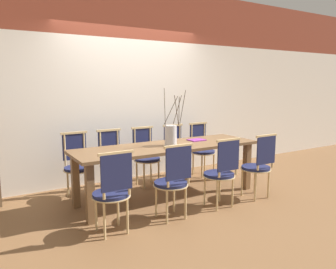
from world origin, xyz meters
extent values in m
plane|color=brown|center=(0.00, 0.00, 0.00)|extent=(16.00, 16.00, 0.00)
cube|color=silver|center=(0.00, 1.21, 1.16)|extent=(12.00, 0.06, 2.31)
cube|color=brown|center=(0.00, 1.21, 2.76)|extent=(12.00, 0.06, 0.89)
cube|color=brown|center=(0.00, 0.00, 0.73)|extent=(2.65, 0.81, 0.04)
cube|color=brown|center=(-1.22, -0.30, 0.36)|extent=(0.09, 0.09, 0.71)
cube|color=brown|center=(1.22, -0.30, 0.36)|extent=(0.09, 0.09, 0.71)
cube|color=brown|center=(-1.22, 0.30, 0.36)|extent=(0.09, 0.09, 0.71)
cube|color=brown|center=(1.22, 0.30, 0.36)|extent=(0.09, 0.09, 0.71)
cylinder|color=#1E234C|center=(-1.09, -0.63, 0.43)|extent=(0.39, 0.39, 0.04)
cylinder|color=tan|center=(-1.09, -0.63, 0.41)|extent=(0.42, 0.42, 0.01)
cylinder|color=tan|center=(-1.22, -0.50, 0.21)|extent=(0.03, 0.03, 0.41)
cylinder|color=tan|center=(-0.97, -0.50, 0.21)|extent=(0.03, 0.03, 0.41)
cylinder|color=tan|center=(-1.22, -0.76, 0.21)|extent=(0.03, 0.03, 0.41)
cylinder|color=tan|center=(-0.97, -0.76, 0.21)|extent=(0.03, 0.03, 0.41)
cylinder|color=tan|center=(-1.23, -0.80, 0.68)|extent=(0.03, 0.03, 0.47)
cylinder|color=tan|center=(-0.96, -0.80, 0.68)|extent=(0.03, 0.03, 0.47)
cube|color=#1E234C|center=(-1.09, -0.80, 0.71)|extent=(0.34, 0.02, 0.38)
cube|color=tan|center=(-1.09, -0.80, 0.91)|extent=(0.38, 0.03, 0.03)
cylinder|color=#1E234C|center=(-0.34, -0.63, 0.43)|extent=(0.39, 0.39, 0.04)
cylinder|color=tan|center=(-0.34, -0.63, 0.41)|extent=(0.42, 0.42, 0.01)
cylinder|color=tan|center=(-0.47, -0.50, 0.21)|extent=(0.03, 0.03, 0.41)
cylinder|color=tan|center=(-0.22, -0.50, 0.21)|extent=(0.03, 0.03, 0.41)
cylinder|color=tan|center=(-0.47, -0.76, 0.21)|extent=(0.03, 0.03, 0.41)
cylinder|color=tan|center=(-0.22, -0.76, 0.21)|extent=(0.03, 0.03, 0.41)
cylinder|color=tan|center=(-0.48, -0.80, 0.68)|extent=(0.03, 0.03, 0.47)
cylinder|color=tan|center=(-0.21, -0.80, 0.68)|extent=(0.03, 0.03, 0.47)
cube|color=#1E234C|center=(-0.34, -0.80, 0.71)|extent=(0.34, 0.02, 0.38)
cube|color=tan|center=(-0.34, -0.80, 0.91)|extent=(0.38, 0.03, 0.03)
cylinder|color=#1E234C|center=(0.39, -0.63, 0.43)|extent=(0.39, 0.39, 0.04)
cylinder|color=tan|center=(0.39, -0.63, 0.41)|extent=(0.42, 0.42, 0.01)
cylinder|color=tan|center=(0.26, -0.50, 0.21)|extent=(0.03, 0.03, 0.41)
cylinder|color=tan|center=(0.52, -0.50, 0.21)|extent=(0.03, 0.03, 0.41)
cylinder|color=tan|center=(0.26, -0.76, 0.21)|extent=(0.03, 0.03, 0.41)
cylinder|color=tan|center=(0.52, -0.76, 0.21)|extent=(0.03, 0.03, 0.41)
cylinder|color=tan|center=(0.25, -0.80, 0.68)|extent=(0.03, 0.03, 0.47)
cylinder|color=tan|center=(0.53, -0.80, 0.68)|extent=(0.03, 0.03, 0.47)
cube|color=#1E234C|center=(0.39, -0.80, 0.71)|extent=(0.34, 0.02, 0.38)
cube|color=tan|center=(0.39, -0.80, 0.91)|extent=(0.38, 0.03, 0.03)
cylinder|color=#1E234C|center=(1.06, -0.63, 0.43)|extent=(0.39, 0.39, 0.04)
cylinder|color=tan|center=(1.06, -0.63, 0.41)|extent=(0.42, 0.42, 0.01)
cylinder|color=tan|center=(0.93, -0.50, 0.21)|extent=(0.03, 0.03, 0.41)
cylinder|color=tan|center=(1.19, -0.50, 0.21)|extent=(0.03, 0.03, 0.41)
cylinder|color=tan|center=(0.93, -0.76, 0.21)|extent=(0.03, 0.03, 0.41)
cylinder|color=tan|center=(1.19, -0.76, 0.21)|extent=(0.03, 0.03, 0.41)
cylinder|color=tan|center=(0.92, -0.80, 0.68)|extent=(0.03, 0.03, 0.47)
cylinder|color=tan|center=(1.20, -0.80, 0.68)|extent=(0.03, 0.03, 0.47)
cube|color=#1E234C|center=(1.06, -0.80, 0.71)|extent=(0.34, 0.02, 0.38)
cube|color=tan|center=(1.06, -0.80, 0.91)|extent=(0.38, 0.03, 0.03)
cylinder|color=#1E234C|center=(-1.08, 0.63, 0.43)|extent=(0.39, 0.39, 0.04)
cylinder|color=tan|center=(-1.08, 0.63, 0.41)|extent=(0.42, 0.42, 0.01)
cylinder|color=tan|center=(-0.95, 0.50, 0.21)|extent=(0.03, 0.03, 0.41)
cylinder|color=tan|center=(-1.21, 0.50, 0.21)|extent=(0.03, 0.03, 0.41)
cylinder|color=tan|center=(-0.95, 0.76, 0.21)|extent=(0.03, 0.03, 0.41)
cylinder|color=tan|center=(-1.21, 0.76, 0.21)|extent=(0.03, 0.03, 0.41)
cylinder|color=tan|center=(-0.94, 0.80, 0.68)|extent=(0.03, 0.03, 0.47)
cylinder|color=tan|center=(-1.22, 0.80, 0.68)|extent=(0.03, 0.03, 0.47)
cube|color=#1E234C|center=(-1.08, 0.80, 0.71)|extent=(0.34, 0.02, 0.38)
cube|color=tan|center=(-1.08, 0.80, 0.91)|extent=(0.38, 0.03, 0.03)
cylinder|color=#1E234C|center=(-0.56, 0.63, 0.43)|extent=(0.39, 0.39, 0.04)
cylinder|color=tan|center=(-0.56, 0.63, 0.41)|extent=(0.42, 0.42, 0.01)
cylinder|color=tan|center=(-0.43, 0.50, 0.21)|extent=(0.03, 0.03, 0.41)
cylinder|color=tan|center=(-0.69, 0.50, 0.21)|extent=(0.03, 0.03, 0.41)
cylinder|color=tan|center=(-0.43, 0.76, 0.21)|extent=(0.03, 0.03, 0.41)
cylinder|color=tan|center=(-0.69, 0.76, 0.21)|extent=(0.03, 0.03, 0.41)
cylinder|color=tan|center=(-0.42, 0.80, 0.68)|extent=(0.03, 0.03, 0.47)
cylinder|color=tan|center=(-0.70, 0.80, 0.68)|extent=(0.03, 0.03, 0.47)
cube|color=#1E234C|center=(-0.56, 0.80, 0.71)|extent=(0.34, 0.02, 0.38)
cube|color=tan|center=(-0.56, 0.80, 0.91)|extent=(0.38, 0.03, 0.03)
cylinder|color=#1E234C|center=(0.01, 0.63, 0.43)|extent=(0.39, 0.39, 0.04)
cylinder|color=tan|center=(0.01, 0.63, 0.41)|extent=(0.42, 0.42, 0.01)
cylinder|color=tan|center=(0.13, 0.50, 0.21)|extent=(0.03, 0.03, 0.41)
cylinder|color=tan|center=(-0.12, 0.50, 0.21)|extent=(0.03, 0.03, 0.41)
cylinder|color=tan|center=(0.13, 0.76, 0.21)|extent=(0.03, 0.03, 0.41)
cylinder|color=tan|center=(-0.12, 0.76, 0.21)|extent=(0.03, 0.03, 0.41)
cylinder|color=tan|center=(0.14, 0.80, 0.68)|extent=(0.03, 0.03, 0.47)
cylinder|color=tan|center=(-0.13, 0.80, 0.68)|extent=(0.03, 0.03, 0.47)
cube|color=#1E234C|center=(0.01, 0.80, 0.71)|extent=(0.34, 0.02, 0.38)
cube|color=tan|center=(0.01, 0.80, 0.91)|extent=(0.38, 0.03, 0.03)
cylinder|color=#1E234C|center=(0.58, 0.63, 0.43)|extent=(0.39, 0.39, 0.04)
cylinder|color=tan|center=(0.58, 0.63, 0.41)|extent=(0.42, 0.42, 0.01)
cylinder|color=tan|center=(0.71, 0.50, 0.21)|extent=(0.03, 0.03, 0.41)
cylinder|color=tan|center=(0.45, 0.50, 0.21)|extent=(0.03, 0.03, 0.41)
cylinder|color=tan|center=(0.71, 0.76, 0.21)|extent=(0.03, 0.03, 0.41)
cylinder|color=tan|center=(0.45, 0.76, 0.21)|extent=(0.03, 0.03, 0.41)
cylinder|color=tan|center=(0.71, 0.80, 0.68)|extent=(0.03, 0.03, 0.47)
cylinder|color=tan|center=(0.44, 0.80, 0.68)|extent=(0.03, 0.03, 0.47)
cube|color=#1E234C|center=(0.58, 0.80, 0.71)|extent=(0.34, 0.02, 0.38)
cube|color=tan|center=(0.58, 0.80, 0.91)|extent=(0.38, 0.03, 0.03)
cylinder|color=#1E234C|center=(1.10, 0.63, 0.43)|extent=(0.39, 0.39, 0.04)
cylinder|color=tan|center=(1.10, 0.63, 0.41)|extent=(0.42, 0.42, 0.01)
cylinder|color=tan|center=(1.23, 0.50, 0.21)|extent=(0.03, 0.03, 0.41)
cylinder|color=tan|center=(0.98, 0.50, 0.21)|extent=(0.03, 0.03, 0.41)
cylinder|color=tan|center=(1.23, 0.76, 0.21)|extent=(0.03, 0.03, 0.41)
cylinder|color=tan|center=(0.98, 0.76, 0.21)|extent=(0.03, 0.03, 0.41)
cylinder|color=tan|center=(1.24, 0.80, 0.68)|extent=(0.03, 0.03, 0.47)
cylinder|color=tan|center=(0.97, 0.80, 0.68)|extent=(0.03, 0.03, 0.47)
cube|color=#1E234C|center=(1.10, 0.80, 0.71)|extent=(0.34, 0.02, 0.38)
cube|color=tan|center=(1.10, 0.80, 0.91)|extent=(0.38, 0.03, 0.03)
cylinder|color=silver|center=(0.02, -0.03, 0.89)|extent=(0.17, 0.17, 0.28)
cylinder|color=#473828|center=(-0.05, 0.00, 1.28)|extent=(0.08, 0.16, 0.51)
cylinder|color=#473828|center=(0.18, -0.09, 1.27)|extent=(0.13, 0.32, 0.48)
cylinder|color=#473828|center=(0.07, 0.05, 1.23)|extent=(0.17, 0.11, 0.40)
cylinder|color=#473828|center=(0.12, -0.09, 1.23)|extent=(0.13, 0.20, 0.40)
cylinder|color=#473828|center=(0.13, -0.03, 1.24)|extent=(0.01, 0.22, 0.41)
cylinder|color=#473828|center=(0.07, -0.10, 1.24)|extent=(0.14, 0.11, 0.42)
cube|color=#842D8C|center=(0.57, 0.11, 0.76)|extent=(0.25, 0.20, 0.01)
camera|label=1|loc=(-2.31, -3.82, 1.60)|focal=35.00mm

